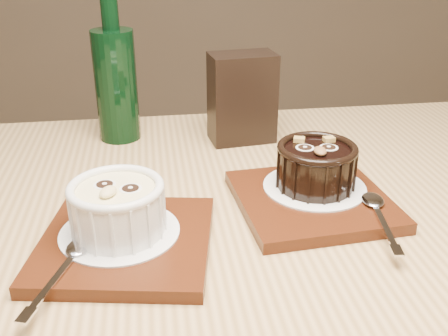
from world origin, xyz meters
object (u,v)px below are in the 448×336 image
object	(u,v)px
table	(205,294)
ramekin_white	(117,206)
tray_left	(126,243)
ramekin_dark	(316,164)
tray_right	(312,200)
green_bottle	(116,81)
condiment_stand	(242,98)

from	to	relation	value
table	ramekin_white	xyz separation A→B (m)	(-0.09, -0.02, 0.14)
tray_left	ramekin_dark	distance (m)	0.25
tray_left	ramekin_white	distance (m)	0.04
table	ramekin_dark	xyz separation A→B (m)	(0.14, 0.07, 0.14)
tray_right	green_bottle	bearing A→B (deg)	136.16
table	tray_right	world-z (taller)	tray_right
condiment_stand	green_bottle	bearing A→B (deg)	172.78
tray_right	green_bottle	xyz separation A→B (m)	(-0.26, 0.25, 0.09)
table	condiment_stand	distance (m)	0.32
tray_right	ramekin_dark	xyz separation A→B (m)	(0.01, 0.02, 0.04)
table	ramekin_dark	distance (m)	0.21
table	tray_right	bearing A→B (deg)	19.47
green_bottle	tray_left	bearing A→B (deg)	-83.49
table	tray_right	xyz separation A→B (m)	(0.14, 0.05, 0.10)
condiment_stand	green_bottle	distance (m)	0.20
ramekin_dark	condiment_stand	world-z (taller)	condiment_stand
ramekin_dark	tray_left	bearing A→B (deg)	-154.38
tray_left	condiment_stand	world-z (taller)	condiment_stand
tray_left	green_bottle	distance (m)	0.34
condiment_stand	green_bottle	world-z (taller)	green_bottle
table	green_bottle	bearing A→B (deg)	112.45
ramekin_white	green_bottle	bearing A→B (deg)	117.47
tray_left	tray_right	xyz separation A→B (m)	(0.22, 0.08, 0.00)
tray_right	condiment_stand	world-z (taller)	condiment_stand
table	green_bottle	world-z (taller)	green_bottle
table	ramekin_dark	world-z (taller)	ramekin_dark
ramekin_white	condiment_stand	distance (m)	0.34
tray_left	ramekin_dark	world-z (taller)	ramekin_dark
tray_left	table	bearing A→B (deg)	18.06
tray_right	ramekin_white	bearing A→B (deg)	-163.59
tray_right	table	bearing A→B (deg)	-160.53
ramekin_white	green_bottle	world-z (taller)	green_bottle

